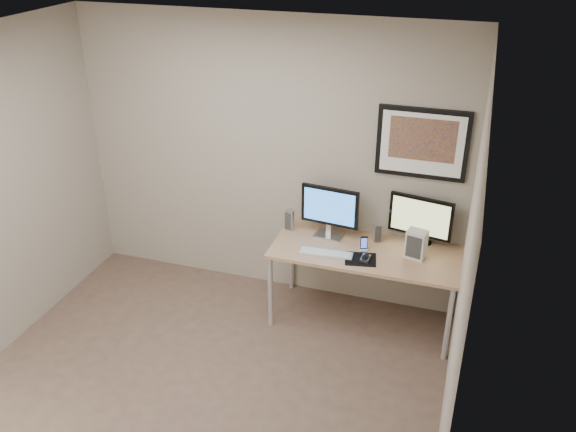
# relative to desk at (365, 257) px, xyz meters

# --- Properties ---
(floor) EXTENTS (3.60, 3.60, 0.00)m
(floor) POSITION_rel_desk_xyz_m (-1.00, -1.35, -0.66)
(floor) COLOR brown
(floor) RESTS_ON ground
(room) EXTENTS (3.60, 3.60, 3.60)m
(room) POSITION_rel_desk_xyz_m (-1.00, -0.90, 0.98)
(room) COLOR white
(room) RESTS_ON ground
(desk) EXTENTS (1.60, 0.70, 0.73)m
(desk) POSITION_rel_desk_xyz_m (0.00, 0.00, 0.00)
(desk) COLOR #9B6D4B
(desk) RESTS_ON floor
(framed_art) EXTENTS (0.75, 0.04, 0.60)m
(framed_art) POSITION_rel_desk_xyz_m (0.35, 0.33, 0.96)
(framed_art) COLOR black
(framed_art) RESTS_ON room
(monitor_large) EXTENTS (0.52, 0.19, 0.47)m
(monitor_large) POSITION_rel_desk_xyz_m (-0.36, 0.15, 0.33)
(monitor_large) COLOR #A8A8AD
(monitor_large) RESTS_ON desk
(monitor_tv) EXTENTS (0.55, 0.17, 0.43)m
(monitor_tv) POSITION_rel_desk_xyz_m (0.41, 0.27, 0.30)
(monitor_tv) COLOR black
(monitor_tv) RESTS_ON desk
(speaker_left) EXTENTS (0.09, 0.09, 0.19)m
(speaker_left) POSITION_rel_desk_xyz_m (-0.73, 0.16, 0.16)
(speaker_left) COLOR #A8A8AD
(speaker_left) RESTS_ON desk
(speaker_right) EXTENTS (0.09, 0.09, 0.18)m
(speaker_right) POSITION_rel_desk_xyz_m (0.06, 0.19, 0.16)
(speaker_right) COLOR #A8A8AD
(speaker_right) RESTS_ON desk
(phone_dock) EXTENTS (0.08, 0.08, 0.14)m
(phone_dock) POSITION_rel_desk_xyz_m (-0.02, -0.01, 0.13)
(phone_dock) COLOR black
(phone_dock) RESTS_ON desk
(keyboard) EXTENTS (0.46, 0.15, 0.02)m
(keyboard) POSITION_rel_desk_xyz_m (-0.31, -0.16, 0.07)
(keyboard) COLOR silver
(keyboard) RESTS_ON desk
(mousepad) EXTENTS (0.29, 0.27, 0.00)m
(mousepad) POSITION_rel_desk_xyz_m (-0.01, -0.16, 0.07)
(mousepad) COLOR black
(mousepad) RESTS_ON desk
(mouse) EXTENTS (0.07, 0.12, 0.04)m
(mouse) POSITION_rel_desk_xyz_m (0.03, -0.15, 0.09)
(mouse) COLOR black
(mouse) RESTS_ON mousepad
(fan_unit) EXTENTS (0.18, 0.15, 0.25)m
(fan_unit) POSITION_rel_desk_xyz_m (0.41, 0.02, 0.19)
(fan_unit) COLOR silver
(fan_unit) RESTS_ON desk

